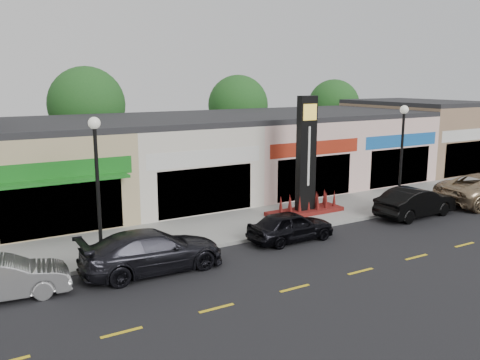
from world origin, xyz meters
The scene contains 18 objects.
ground centered at (0.00, 0.00, 0.00)m, with size 120.00×120.00×0.00m, color black.
sidewalk centered at (0.00, 4.35, 0.07)m, with size 52.00×4.30×0.15m, color gray.
curb centered at (0.00, 2.10, 0.07)m, with size 52.00×0.20×0.15m, color gray.
shop_beige centered at (-8.50, 11.46, 2.40)m, with size 7.00×10.85×4.80m.
shop_cream centered at (-1.50, 11.47, 2.40)m, with size 7.00×10.01×4.80m.
shop_pink_w centered at (5.50, 11.47, 2.40)m, with size 7.00×10.01×4.80m.
shop_pink_e centered at (12.50, 11.47, 2.40)m, with size 7.00×10.01×4.80m.
shop_tan centered at (19.50, 11.48, 2.65)m, with size 7.00×10.01×5.30m.
tree_rear_west centered at (-4.00, 19.50, 5.22)m, with size 5.20×5.20×7.83m.
tree_rear_mid centered at (8.00, 19.50, 4.88)m, with size 4.80×4.80×7.29m.
tree_rear_east centered at (18.00, 19.50, 4.63)m, with size 4.60×4.60×6.94m.
lamp_west_near centered at (-8.00, 2.50, 3.48)m, with size 0.44×0.44×5.47m.
lamp_east_near centered at (8.00, 2.50, 3.48)m, with size 0.44×0.44×5.47m.
pylon_sign centered at (3.00, 4.20, 2.27)m, with size 4.20×1.30×6.00m.
car_white_van centered at (-11.61, 1.13, 0.69)m, with size 4.22×1.47×1.39m, color #B9B9B9.
car_dark_sedan centered at (-6.54, 0.96, 0.77)m, with size 5.31×2.16×1.54m, color black.
car_black_sedan centered at (-0.07, 1.24, 0.67)m, with size 3.94×1.58×1.34m, color black.
car_black_conv centered at (7.79, 1.19, 0.77)m, with size 4.65×1.62×1.53m, color black.
Camera 1 is at (-12.81, -15.92, 6.95)m, focal length 38.00 mm.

